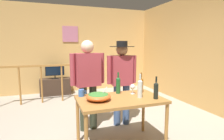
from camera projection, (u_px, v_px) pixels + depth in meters
ground_plane at (110, 131)px, 3.21m from camera, size 8.30×8.30×0.00m
back_wall at (79, 49)px, 6.01m from camera, size 4.91×0.10×2.77m
side_wall_right at (187, 50)px, 4.73m from camera, size 0.10×4.79×2.77m
framed_picture at (70, 34)px, 5.79m from camera, size 0.49×0.03×0.50m
stair_railing at (57, 78)px, 4.84m from camera, size 2.16×0.10×1.06m
tv_console at (55, 87)px, 5.56m from camera, size 0.90×0.40×0.50m
flat_screen_tv at (55, 70)px, 5.47m from camera, size 0.55×0.12×0.44m
serving_table at (120, 104)px, 2.62m from camera, size 1.22×0.74×0.75m
salad_bowl at (98, 96)px, 2.50m from camera, size 0.34×0.34×0.19m
wine_glass at (133, 87)px, 2.83m from camera, size 0.08×0.08×0.16m
wine_bottle_amber at (141, 85)px, 2.92m from camera, size 0.07×0.07×0.32m
wine_bottle_dark at (156, 90)px, 2.56m from camera, size 0.07×0.07×0.32m
wine_bottle_green at (118, 85)px, 2.86m from camera, size 0.07×0.07×0.34m
wine_bottle_clear at (140, 88)px, 2.62m from camera, size 0.07×0.07×0.35m
mug_blue at (81, 93)px, 2.70m from camera, size 0.12×0.09×0.10m
person_standing_left at (88, 78)px, 3.15m from camera, size 0.61×0.26×1.59m
person_standing_right at (122, 76)px, 3.37m from camera, size 0.56×0.45×1.59m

